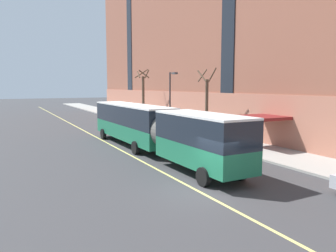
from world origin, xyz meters
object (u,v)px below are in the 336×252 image
(parked_car_navy_2, at_px, (137,122))
(parked_car_navy_3, at_px, (205,139))
(street_tree_far_uptown, at_px, (207,104))
(street_tree_far_downtown, at_px, (143,95))
(city_bus, at_px, (152,127))
(street_lamp, at_px, (171,95))

(parked_car_navy_2, bearing_deg, parked_car_navy_3, -89.45)
(parked_car_navy_2, distance_m, street_tree_far_uptown, 11.31)
(street_tree_far_downtown, bearing_deg, city_bus, -111.11)
(parked_car_navy_2, relative_size, street_tree_far_downtown, 0.61)
(city_bus, height_order, street_tree_far_downtown, street_tree_far_downtown)
(parked_car_navy_2, bearing_deg, street_tree_far_downtown, 58.97)
(parked_car_navy_2, bearing_deg, city_bus, -107.31)
(street_tree_far_downtown, bearing_deg, street_lamp, -96.39)
(city_bus, height_order, parked_car_navy_3, city_bus)
(parked_car_navy_3, bearing_deg, street_tree_far_uptown, 55.02)
(parked_car_navy_2, height_order, street_tree_far_uptown, street_tree_far_uptown)
(city_bus, xyz_separation_m, parked_car_navy_3, (4.60, -0.33, -1.28))
(parked_car_navy_3, xyz_separation_m, street_tree_far_downtown, (2.84, 19.58, 3.13))
(street_tree_far_downtown, relative_size, street_lamp, 1.14)
(city_bus, xyz_separation_m, street_tree_far_downtown, (7.44, 19.26, 1.85))
(parked_car_navy_2, xyz_separation_m, street_lamp, (1.80, -5.53, 3.34))
(street_tree_far_uptown, bearing_deg, street_tree_far_downtown, 89.98)
(parked_car_navy_2, relative_size, parked_car_navy_3, 0.94)
(parked_car_navy_3, height_order, street_tree_far_uptown, street_tree_far_uptown)
(parked_car_navy_2, height_order, parked_car_navy_3, same)
(city_bus, height_order, parked_car_navy_2, city_bus)
(city_bus, distance_m, parked_car_navy_2, 15.04)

